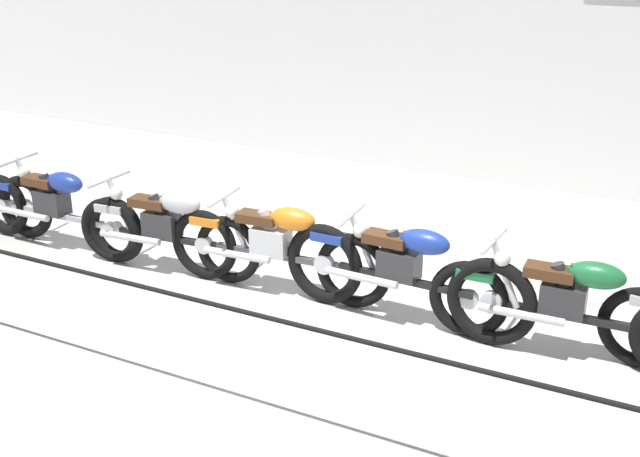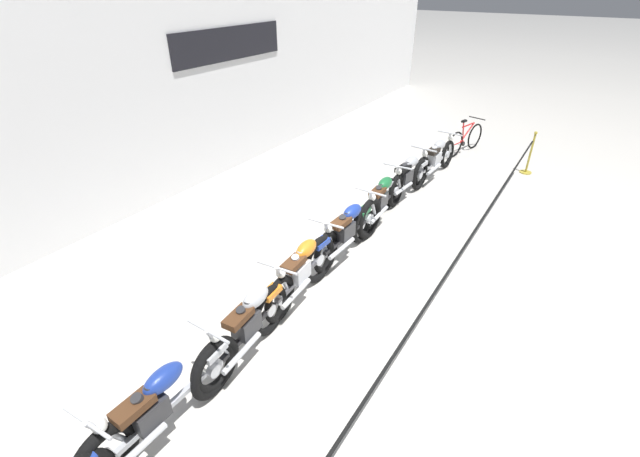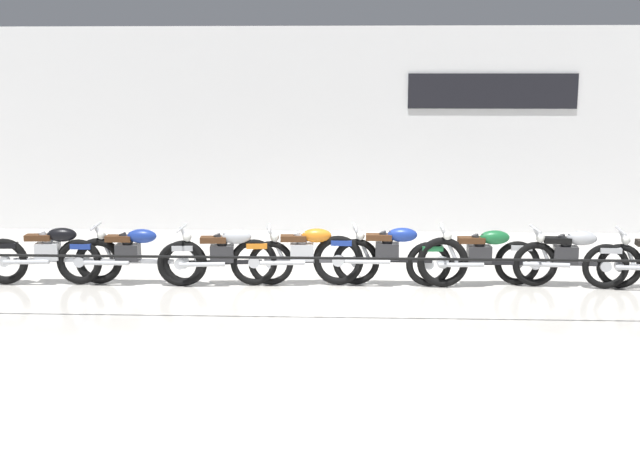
# 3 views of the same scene
# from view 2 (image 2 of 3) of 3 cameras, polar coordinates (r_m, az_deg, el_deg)

# --- Properties ---
(ground_plane) EXTENTS (120.00, 120.00, 0.00)m
(ground_plane) POSITION_cam_2_polar(r_m,az_deg,el_deg) (6.85, 5.32, -7.65)
(ground_plane) COLOR silver
(back_wall) EXTENTS (28.00, 0.29, 4.20)m
(back_wall) POSITION_cam_2_polar(r_m,az_deg,el_deg) (9.18, -24.42, 14.62)
(back_wall) COLOR white
(back_wall) RESTS_ON ground
(motorcycle_blue_1) EXTENTS (2.37, 0.62, 0.94)m
(motorcycle_blue_1) POSITION_cam_2_polar(r_m,az_deg,el_deg) (4.95, -21.08, -21.84)
(motorcycle_blue_1) COLOR black
(motorcycle_blue_1) RESTS_ON ground
(motorcycle_silver_2) EXTENTS (2.11, 0.62, 0.93)m
(motorcycle_silver_2) POSITION_cam_2_polar(r_m,az_deg,el_deg) (5.57, -9.35, -12.44)
(motorcycle_silver_2) COLOR black
(motorcycle_silver_2) RESTS_ON ground
(motorcycle_orange_3) EXTENTS (2.33, 0.62, 0.94)m
(motorcycle_orange_3) POSITION_cam_2_polar(r_m,az_deg,el_deg) (6.33, -2.56, -5.82)
(motorcycle_orange_3) COLOR black
(motorcycle_orange_3) RESTS_ON ground
(motorcycle_blue_4) EXTENTS (2.40, 0.62, 0.97)m
(motorcycle_blue_4) POSITION_cam_2_polar(r_m,az_deg,el_deg) (7.24, 3.54, -0.56)
(motorcycle_blue_4) COLOR black
(motorcycle_blue_4) RESTS_ON ground
(motorcycle_green_5) EXTENTS (2.36, 0.62, 0.93)m
(motorcycle_green_5) POSITION_cam_2_polar(r_m,az_deg,el_deg) (8.39, 8.08, 3.64)
(motorcycle_green_5) COLOR black
(motorcycle_green_5) RESTS_ON ground
(motorcycle_silver_6) EXTENTS (2.24, 0.62, 0.93)m
(motorcycle_silver_6) POSITION_cam_2_polar(r_m,az_deg,el_deg) (9.52, 11.43, 6.71)
(motorcycle_silver_6) COLOR black
(motorcycle_silver_6) RESTS_ON ground
(motorcycle_silver_7) EXTENTS (2.32, 0.62, 0.93)m
(motorcycle_silver_7) POSITION_cam_2_polar(r_m,az_deg,el_deg) (10.65, 15.09, 8.89)
(motorcycle_silver_7) COLOR black
(motorcycle_silver_7) RESTS_ON ground
(bicycle) EXTENTS (1.68, 0.57, 0.95)m
(bicycle) POSITION_cam_2_polar(r_m,az_deg,el_deg) (12.57, 18.80, 11.19)
(bicycle) COLOR black
(bicycle) RESTS_ON ground
(stanchion_far_left) EXTENTS (12.31, 0.28, 1.05)m
(stanchion_far_left) POSITION_cam_2_polar(r_m,az_deg,el_deg) (4.96, 11.47, -14.64)
(stanchion_far_left) COLOR gold
(stanchion_far_left) RESTS_ON ground
(stanchion_mid_left) EXTENTS (0.28, 0.28, 1.05)m
(stanchion_mid_left) POSITION_cam_2_polar(r_m,az_deg,el_deg) (11.78, 26.09, 8.31)
(stanchion_mid_left) COLOR gold
(stanchion_mid_left) RESTS_ON ground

